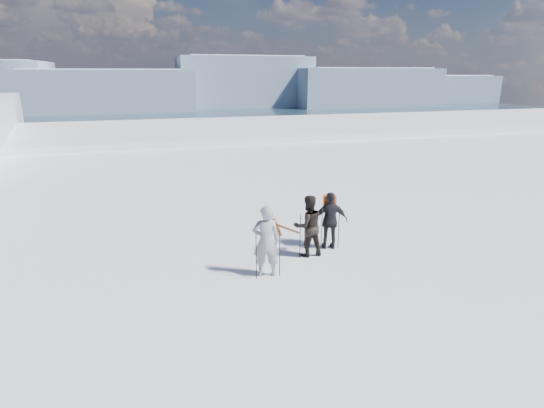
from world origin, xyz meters
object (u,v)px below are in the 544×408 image
Objects in this scene: skier_grey at (266,241)px; skier_dark at (308,226)px; skier_pack at (330,221)px; skis_loose at (279,226)px.

skier_grey is 1.06× the size of skier_dark.
skier_dark is 0.88m from skier_pack.
skis_loose is (-0.09, 2.47, -0.88)m from skier_dark.
skier_grey is at bearing 41.24° from skier_pack.
skier_grey is 1.12× the size of skis_loose.
skis_loose is (-0.91, 2.18, -0.86)m from skier_pack.
skier_grey is at bearing -112.47° from skis_loose.
skier_dark reaches higher than skis_loose.
skier_grey is 2.60m from skier_pack.
skier_dark is 1.06× the size of skis_loose.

